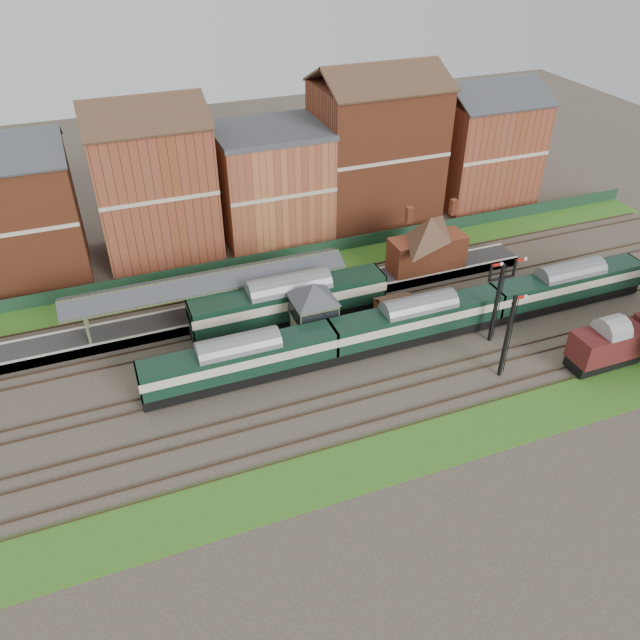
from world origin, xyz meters
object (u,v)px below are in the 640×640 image
object	(u,v)px
semaphore_bracket	(498,297)
platform_railcar	(289,301)
signal_box	(314,311)
goods_van_a	(606,345)
dmu_train	(417,319)

from	to	relation	value
semaphore_bracket	platform_railcar	size ratio (longest dim) A/B	0.44
signal_box	goods_van_a	size ratio (longest dim) A/B	0.96
platform_railcar	goods_van_a	distance (m)	27.87
signal_box	dmu_train	xyz separation A→B (m)	(8.73, -3.25, -0.97)
signal_box	goods_van_a	distance (m)	25.16
semaphore_bracket	goods_van_a	world-z (taller)	semaphore_bracket
dmu_train	goods_van_a	size ratio (longest dim) A/B	7.89
platform_railcar	goods_van_a	size ratio (longest dim) A/B	2.98
semaphore_bracket	goods_van_a	bearing A→B (deg)	-43.24
dmu_train	goods_van_a	distance (m)	16.00
platform_railcar	semaphore_bracket	bearing A→B (deg)	-28.98
goods_van_a	platform_railcar	bearing A→B (deg)	146.21
dmu_train	platform_railcar	bearing A→B (deg)	146.81
goods_van_a	dmu_train	bearing A→B (deg)	145.76
semaphore_bracket	platform_railcar	bearing A→B (deg)	151.02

